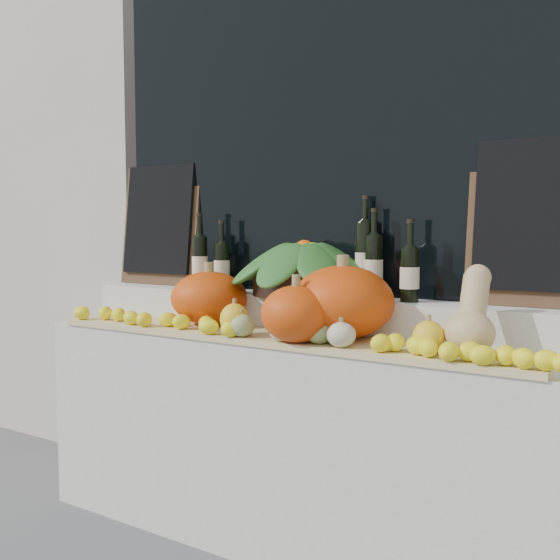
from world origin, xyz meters
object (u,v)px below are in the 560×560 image
object	(u,v)px
pumpkin_right	(343,302)
wine_bottle_tall	(365,259)
pumpkin_left	(209,298)
butternut_squash	(471,319)
produce_bowl	(304,267)

from	to	relation	value
pumpkin_right	wine_bottle_tall	distance (m)	0.31
pumpkin_left	pumpkin_right	xyz separation A→B (m)	(0.67, -0.02, 0.02)
wine_bottle_tall	butternut_squash	bearing A→B (deg)	-30.87
produce_bowl	wine_bottle_tall	bearing A→B (deg)	13.94
pumpkin_right	butternut_squash	size ratio (longest dim) A/B	1.31
produce_bowl	pumpkin_right	bearing A→B (deg)	-35.10
pumpkin_left	pumpkin_right	bearing A→B (deg)	-1.67
produce_bowl	butternut_squash	bearing A→B (deg)	-17.84
pumpkin_left	pumpkin_right	world-z (taller)	pumpkin_right
pumpkin_right	produce_bowl	world-z (taller)	produce_bowl
pumpkin_left	produce_bowl	size ratio (longest dim) A/B	0.50
pumpkin_right	produce_bowl	distance (m)	0.37
pumpkin_left	butternut_squash	distance (m)	1.17
pumpkin_left	produce_bowl	xyz separation A→B (m)	(0.38, 0.18, 0.14)
pumpkin_right	butternut_squash	world-z (taller)	butternut_squash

